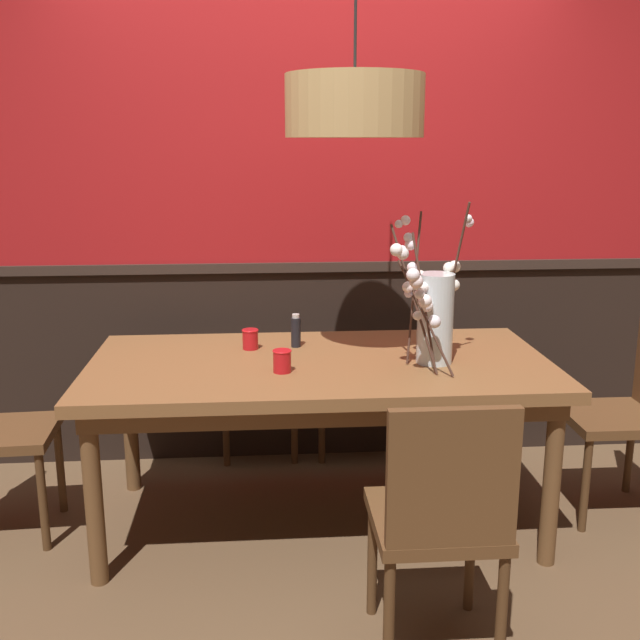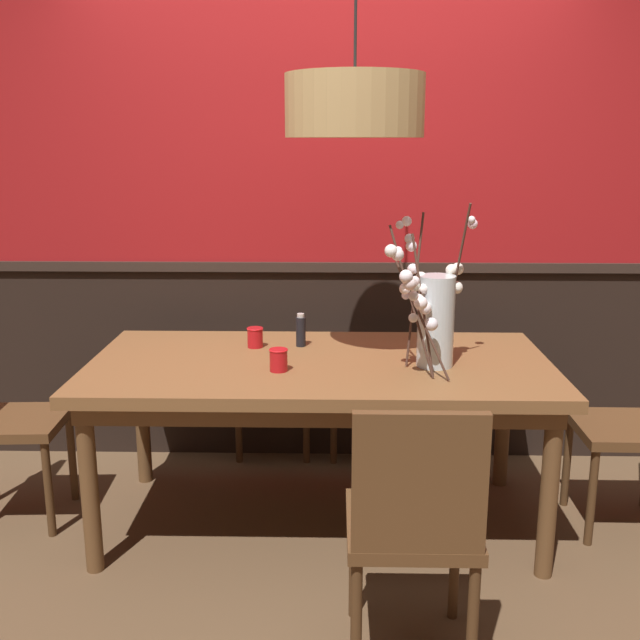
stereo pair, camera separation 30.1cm
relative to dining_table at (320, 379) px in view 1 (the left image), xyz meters
name	(u,v)px [view 1 (the left image)]	position (x,y,z in m)	size (l,w,h in m)	color
ground_plane	(320,522)	(0.00, 0.00, -0.68)	(24.00, 24.00, 0.00)	brown
back_wall	(308,200)	(0.00, 0.81, 0.70)	(4.94, 0.14, 2.78)	black
dining_table	(320,379)	(0.00, 0.00, 0.00)	(1.97, 0.99, 0.76)	brown
chair_far_side_right	(354,352)	(0.26, 0.89, -0.14)	(0.46, 0.42, 0.96)	brown
chair_far_side_left	(259,355)	(-0.27, 0.90, -0.15)	(0.42, 0.44, 0.95)	brown
chair_near_side_right	(441,515)	(0.31, -0.93, -0.16)	(0.42, 0.43, 0.93)	brown
chair_head_east_end	(631,405)	(1.41, 0.01, -0.16)	(0.44, 0.42, 0.93)	brown
vase_with_blossoms	(433,313)	(0.46, -0.08, 0.30)	(0.40, 0.43, 0.68)	silver
candle_holder_nearer_center	(282,361)	(-0.17, -0.15, 0.13)	(0.08, 0.08, 0.09)	red
candle_holder_nearer_edge	(250,339)	(-0.30, 0.20, 0.13)	(0.08, 0.08, 0.09)	red
condiment_bottle	(296,331)	(-0.09, 0.23, 0.16)	(0.04, 0.04, 0.15)	black
pendant_lamp	(355,106)	(0.14, -0.01, 1.13)	(0.55, 0.55, 1.09)	tan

